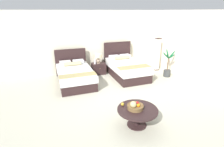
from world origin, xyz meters
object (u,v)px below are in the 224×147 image
at_px(coffee_table, 137,113).
at_px(potted_palm, 167,69).
at_px(floor_lamp_corner, 157,54).
at_px(loose_apple, 123,104).
at_px(bed_near_window, 75,75).
at_px(nightstand, 99,69).
at_px(table_lamp, 98,57).
at_px(fruit_bowl, 135,106).
at_px(bed_near_corner, 126,68).
at_px(vase, 95,62).

bearing_deg(coffee_table, potted_palm, 42.43).
xyz_separation_m(coffee_table, floor_lamp_corner, (2.80, 3.39, 0.39)).
bearing_deg(loose_apple, bed_near_window, 103.10).
relative_size(nightstand, coffee_table, 0.59).
xyz_separation_m(table_lamp, loose_apple, (-0.44, -3.54, -0.26)).
distance_m(bed_near_window, loose_apple, 2.97).
height_order(nightstand, fruit_bowl, fruit_bowl).
relative_size(bed_near_corner, fruit_bowl, 5.54).
relative_size(nightstand, loose_apple, 7.05).
bearing_deg(loose_apple, vase, 85.58).
bearing_deg(coffee_table, fruit_bowl, 158.20).
bearing_deg(loose_apple, potted_palm, 36.73).
bearing_deg(loose_apple, nightstand, 82.95).
xyz_separation_m(bed_near_corner, floor_lamp_corner, (1.64, 0.24, 0.39)).
bearing_deg(bed_near_window, bed_near_corner, 0.05).
xyz_separation_m(bed_near_window, coffee_table, (0.94, -3.15, 0.03)).
bearing_deg(vase, bed_near_window, -147.81).
height_order(fruit_bowl, potted_palm, potted_palm).
bearing_deg(floor_lamp_corner, coffee_table, -129.50).
xyz_separation_m(coffee_table, fruit_bowl, (-0.06, 0.02, 0.17)).
relative_size(bed_near_corner, nightstand, 3.84).
distance_m(table_lamp, coffee_table, 3.82).
relative_size(bed_near_window, fruit_bowl, 5.45).
relative_size(fruit_bowl, potted_palm, 0.34).
distance_m(fruit_bowl, loose_apple, 0.32).
height_order(vase, potted_palm, potted_palm).
bearing_deg(potted_palm, bed_near_window, 169.76).
height_order(bed_near_window, floor_lamp_corner, floor_lamp_corner).
bearing_deg(coffee_table, vase, 89.93).
bearing_deg(table_lamp, vase, -160.16).
bearing_deg(potted_palm, loose_apple, -143.27).
height_order(nightstand, table_lamp, table_lamp).
bearing_deg(fruit_bowl, potted_palm, 41.57).
bearing_deg(potted_palm, bed_near_corner, 156.98).
bearing_deg(coffee_table, bed_near_window, 106.58).
bearing_deg(nightstand, bed_near_window, -150.27).
relative_size(loose_apple, floor_lamp_corner, 0.05).
relative_size(nightstand, fruit_bowl, 1.44).
relative_size(coffee_table, floor_lamp_corner, 0.65).
distance_m(loose_apple, floor_lamp_corner, 4.39).
height_order(bed_near_window, loose_apple, bed_near_window).
height_order(table_lamp, vase, table_lamp).
xyz_separation_m(bed_near_window, fruit_bowl, (0.88, -3.12, 0.21)).
bearing_deg(floor_lamp_corner, bed_near_corner, -171.49).
xyz_separation_m(nightstand, potted_palm, (2.55, -1.29, 0.09)).
distance_m(nightstand, floor_lamp_corner, 2.70).
xyz_separation_m(fruit_bowl, potted_palm, (2.78, 2.46, -0.19)).
relative_size(vase, fruit_bowl, 0.53).
distance_m(vase, coffee_table, 3.75).
height_order(table_lamp, potted_palm, potted_palm).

